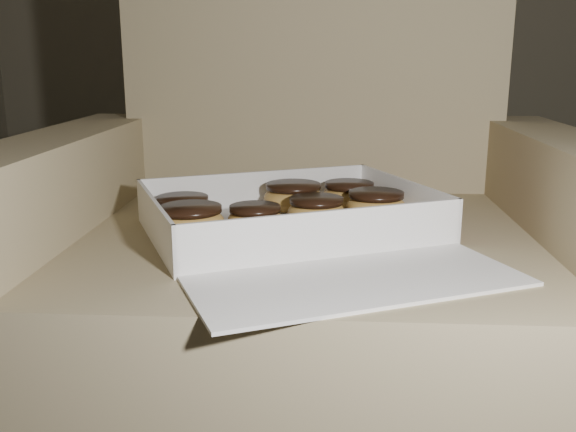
# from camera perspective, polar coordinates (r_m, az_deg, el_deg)

# --- Properties ---
(armchair) EXTENTS (1.00, 0.84, 1.04)m
(armchair) POSITION_cam_1_polar(r_m,az_deg,el_deg) (1.20, 1.82, -6.68)
(armchair) COLOR #8E825B
(armchair) RESTS_ON floor
(bakery_box) EXTENTS (0.61, 0.66, 0.07)m
(bakery_box) POSITION_cam_1_polar(r_m,az_deg,el_deg) (1.02, 1.12, -1.32)
(bakery_box) COLOR white
(bakery_box) RESTS_ON armchair
(donut_a) EXTENTS (0.10, 0.10, 0.05)m
(donut_a) POSITION_cam_1_polar(r_m,az_deg,el_deg) (1.12, 7.83, 0.99)
(donut_a) COLOR #BE8942
(donut_a) RESTS_ON bakery_box
(donut_b) EXTENTS (0.09, 0.09, 0.05)m
(donut_b) POSITION_cam_1_polar(r_m,az_deg,el_deg) (1.10, -9.35, 0.64)
(donut_b) COLOR #BE8942
(donut_b) RESTS_ON bakery_box
(donut_c) EXTENTS (0.10, 0.10, 0.05)m
(donut_c) POSITION_cam_1_polar(r_m,az_deg,el_deg) (1.20, 5.44, 1.95)
(donut_c) COLOR #BE8942
(donut_c) RESTS_ON bakery_box
(donut_d) EXTENTS (0.10, 0.10, 0.05)m
(donut_d) POSITION_cam_1_polar(r_m,az_deg,el_deg) (1.01, -8.63, -0.43)
(donut_d) COLOR #BE8942
(donut_d) RESTS_ON bakery_box
(donut_e) EXTENTS (0.10, 0.10, 0.05)m
(donut_e) POSITION_cam_1_polar(r_m,az_deg,el_deg) (1.08, 2.54, 0.50)
(donut_e) COLOR #BE8942
(donut_e) RESTS_ON bakery_box
(donut_f) EXTENTS (0.11, 0.11, 0.05)m
(donut_f) POSITION_cam_1_polar(r_m,az_deg,el_deg) (1.17, 0.47, 1.74)
(donut_f) COLOR #BE8942
(donut_f) RESTS_ON bakery_box
(donut_g) EXTENTS (0.09, 0.09, 0.04)m
(donut_g) POSITION_cam_1_polar(r_m,az_deg,el_deg) (1.03, -2.94, -0.18)
(donut_g) COLOR #BE8942
(donut_g) RESTS_ON bakery_box
(crumb_a) EXTENTS (0.01, 0.01, 0.00)m
(crumb_a) POSITION_cam_1_polar(r_m,az_deg,el_deg) (1.02, 6.84, -1.80)
(crumb_a) COLOR black
(crumb_a) RESTS_ON bakery_box
(crumb_b) EXTENTS (0.01, 0.01, 0.00)m
(crumb_b) POSITION_cam_1_polar(r_m,az_deg,el_deg) (1.02, 0.37, -1.59)
(crumb_b) COLOR black
(crumb_b) RESTS_ON bakery_box
(crumb_c) EXTENTS (0.01, 0.01, 0.00)m
(crumb_c) POSITION_cam_1_polar(r_m,az_deg,el_deg) (0.98, 6.97, -2.32)
(crumb_c) COLOR black
(crumb_c) RESTS_ON bakery_box
(crumb_d) EXTENTS (0.01, 0.01, 0.00)m
(crumb_d) POSITION_cam_1_polar(r_m,az_deg,el_deg) (0.98, -7.09, -2.35)
(crumb_d) COLOR black
(crumb_d) RESTS_ON bakery_box
(crumb_e) EXTENTS (0.01, 0.01, 0.00)m
(crumb_e) POSITION_cam_1_polar(r_m,az_deg,el_deg) (1.10, 7.18, -0.59)
(crumb_e) COLOR black
(crumb_e) RESTS_ON bakery_box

